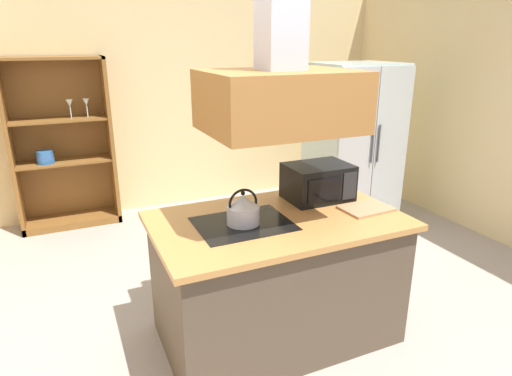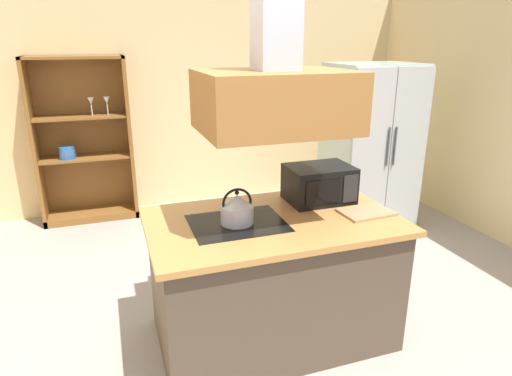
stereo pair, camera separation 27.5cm
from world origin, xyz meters
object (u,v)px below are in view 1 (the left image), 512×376
(refrigerator, at_px, (353,145))
(microwave, at_px, (318,182))
(cutting_board, at_px, (366,208))
(dish_cabinet, at_px, (63,154))
(kettle, at_px, (243,209))

(refrigerator, xyz_separation_m, microwave, (-1.32, -1.38, 0.14))
(refrigerator, bearing_deg, cutting_board, -123.38)
(refrigerator, bearing_deg, dish_cabinet, 158.21)
(dish_cabinet, xyz_separation_m, microwave, (1.67, -2.58, 0.21))
(refrigerator, relative_size, cutting_board, 5.25)
(kettle, bearing_deg, dish_cabinet, 109.55)
(kettle, distance_m, cutting_board, 0.88)
(dish_cabinet, distance_m, microwave, 3.08)
(kettle, xyz_separation_m, cutting_board, (0.87, -0.12, -0.09))
(refrigerator, relative_size, dish_cabinet, 0.96)
(refrigerator, height_order, kettle, refrigerator)
(dish_cabinet, distance_m, kettle, 2.97)
(dish_cabinet, height_order, kettle, dish_cabinet)
(kettle, bearing_deg, cutting_board, -7.76)
(kettle, relative_size, cutting_board, 0.69)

